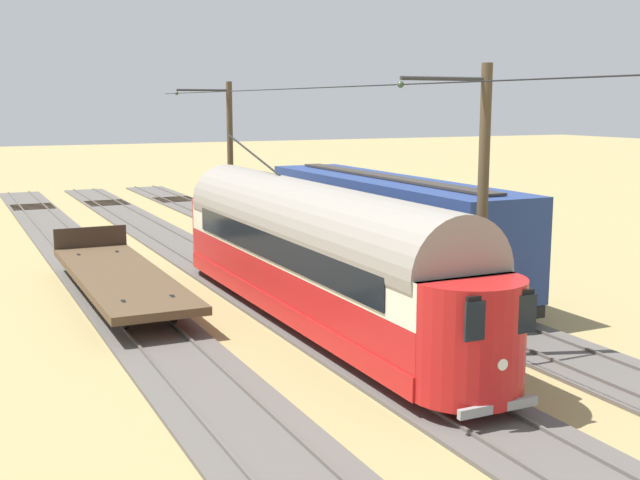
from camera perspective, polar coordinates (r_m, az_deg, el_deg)
ground_plane at (r=25.82m, az=-1.98°, el=-5.16°), size 220.00×220.00×0.00m
track_streetcar_siding at (r=28.17m, az=6.48°, el=-3.83°), size 2.80×80.00×0.18m
track_adjacent_siding at (r=26.08m, az=-2.25°, el=-4.88°), size 2.80×80.00×0.18m
track_third_siding at (r=24.69m, az=-12.26°, el=-5.94°), size 2.80×80.00×0.18m
vintage_streetcar at (r=24.03m, az=-0.63°, el=-0.73°), size 2.65×18.26×5.29m
flatcar_adjacent at (r=27.99m, az=-14.05°, el=-2.46°), size 2.80×11.38×1.60m
coach_far_siding at (r=29.29m, az=4.70°, el=0.92°), size 2.96×14.17×3.85m
catenary_pole_foreground at (r=37.93m, az=-6.46°, el=5.60°), size 2.68×0.28×7.58m
catenary_pole_mid_near at (r=20.72m, az=11.28°, el=2.11°), size 2.68×0.28×7.58m
overhead_wire_run at (r=19.83m, az=4.80°, el=10.89°), size 2.48×42.65×0.18m
switch_stand at (r=39.45m, az=-1.60°, el=1.07°), size 0.50×0.30×1.24m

